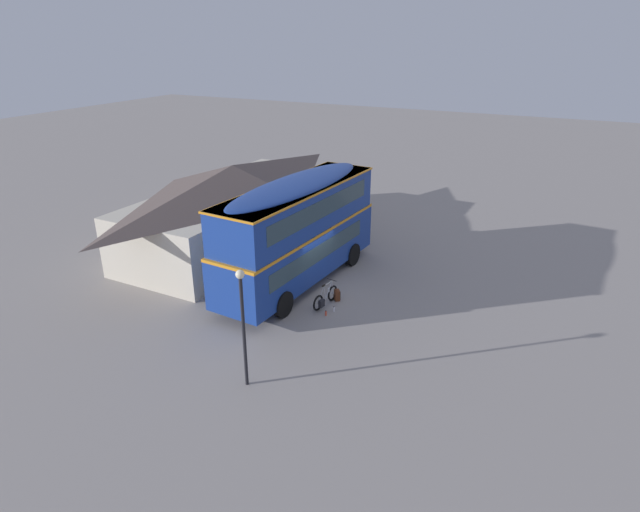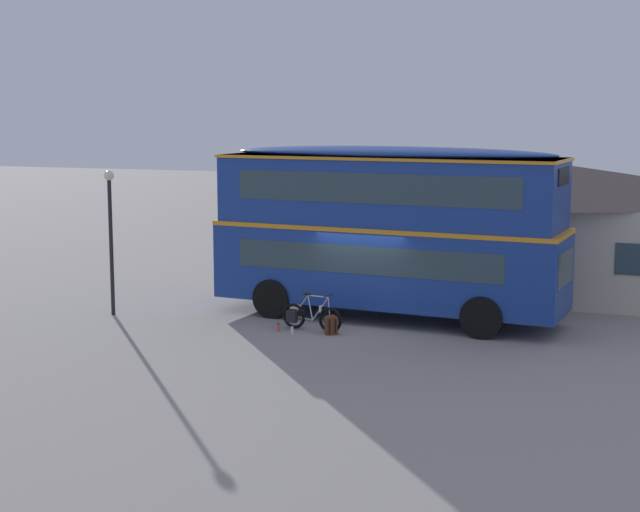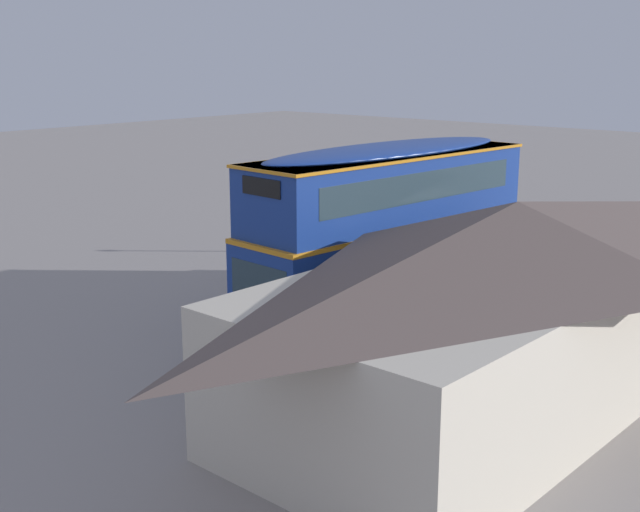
{
  "view_description": "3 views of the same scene",
  "coord_description": "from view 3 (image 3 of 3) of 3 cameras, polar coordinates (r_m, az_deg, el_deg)",
  "views": [
    {
      "loc": [
        -18.73,
        -9.66,
        10.6
      ],
      "look_at": [
        0.73,
        -0.04,
        1.37
      ],
      "focal_mm": 29.62,
      "sensor_mm": 36.0,
      "label": 1
    },
    {
      "loc": [
        7.62,
        -24.31,
        5.72
      ],
      "look_at": [
        -0.99,
        -0.66,
        1.92
      ],
      "focal_mm": 53.86,
      "sensor_mm": 36.0,
      "label": 2
    },
    {
      "loc": [
        19.11,
        14.44,
        7.21
      ],
      "look_at": [
        1.15,
        -1.04,
        1.41
      ],
      "focal_mm": 46.58,
      "sensor_mm": 36.0,
      "label": 3
    }
  ],
  "objects": [
    {
      "name": "ground_plane",
      "position": [
        25.02,
        3.54,
        -3.04
      ],
      "size": [
        120.0,
        120.0,
        0.0
      ],
      "primitive_type": "plane",
      "color": "gray"
    },
    {
      "name": "water_bottle_red_squeeze",
      "position": [
        27.29,
        3.26,
        -1.37
      ],
      "size": [
        0.08,
        0.08,
        0.23
      ],
      "color": "#D84C33",
      "rests_on": "ground"
    },
    {
      "name": "touring_bicycle",
      "position": [
        26.44,
        2.97,
        -1.27
      ],
      "size": [
        1.76,
        0.46,
        1.0
      ],
      "color": "black",
      "rests_on": "ground"
    },
    {
      "name": "double_decker_bus",
      "position": [
        23.51,
        4.71,
        2.49
      ],
      "size": [
        9.85,
        3.28,
        4.79
      ],
      "color": "black",
      "rests_on": "ground"
    },
    {
      "name": "pub_building",
      "position": [
        18.23,
        13.09,
        -2.73
      ],
      "size": [
        14.08,
        6.11,
        4.22
      ],
      "color": "beige",
      "rests_on": "ground"
    },
    {
      "name": "water_bottle_clear_plastic",
      "position": [
        27.04,
        2.43,
        -1.51
      ],
      "size": [
        0.08,
        0.08,
        0.23
      ],
      "color": "silver",
      "rests_on": "ground"
    },
    {
      "name": "street_lamp",
      "position": [
        30.83,
        9.78,
        4.89
      ],
      "size": [
        0.28,
        0.28,
        4.1
      ],
      "color": "black",
      "rests_on": "ground"
    },
    {
      "name": "backpack_on_ground",
      "position": [
        26.08,
        1.63,
        -1.7
      ],
      "size": [
        0.37,
        0.35,
        0.52
      ],
      "color": "#592D19",
      "rests_on": "ground"
    }
  ]
}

